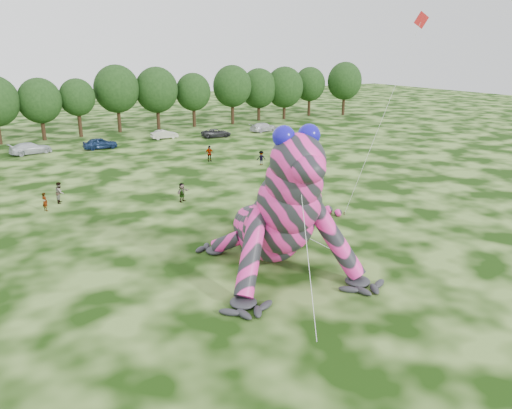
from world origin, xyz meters
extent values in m
plane|color=#16330A|center=(0.00, 0.00, 0.00)|extent=(240.00, 240.00, 0.00)
cube|color=red|center=(15.20, 5.40, 14.96)|extent=(1.61, 0.77, 1.17)
cylinder|color=silver|center=(13.34, 6.83, 7.48)|extent=(0.02, 0.02, 15.68)
cylinder|color=#382314|center=(11.48, 8.25, 0.12)|extent=(0.08, 0.08, 0.24)
imported|color=silver|center=(-7.28, 47.36, 0.74)|extent=(5.37, 2.91, 1.48)
imported|color=#14274C|center=(1.22, 46.22, 0.76)|extent=(4.48, 1.88, 1.51)
imported|color=beige|center=(11.37, 49.14, 0.65)|extent=(4.03, 1.56, 1.31)
imported|color=#2A2A2C|center=(18.64, 46.44, 0.62)|extent=(4.73, 2.68, 1.25)
imported|color=silver|center=(27.54, 47.26, 0.71)|extent=(5.18, 2.88, 1.42)
imported|color=gray|center=(1.49, 18.40, 0.85)|extent=(1.61, 1.25, 1.70)
imported|color=gray|center=(-7.88, 23.53, 0.94)|extent=(0.98, 1.10, 1.88)
imported|color=gray|center=(14.89, 27.06, 0.83)|extent=(1.19, 0.86, 1.67)
imported|color=gray|center=(10.57, 31.91, 0.95)|extent=(1.12, 0.49, 1.90)
imported|color=gray|center=(-9.39, 21.79, 0.79)|extent=(0.59, 0.69, 1.59)
camera|label=1|loc=(-14.37, -21.35, 13.18)|focal=35.00mm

